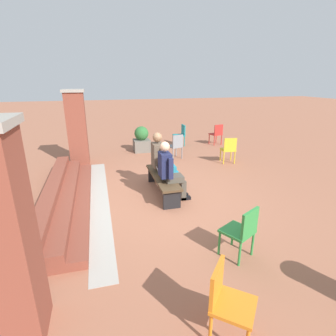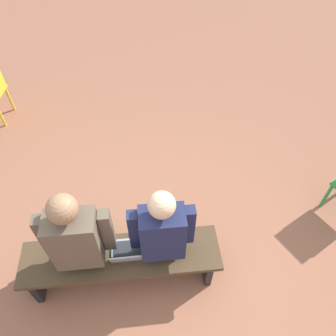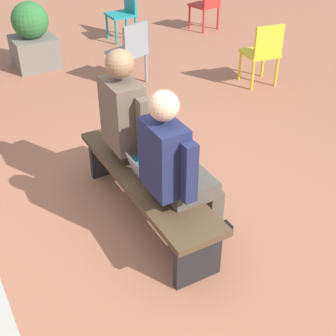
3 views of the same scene
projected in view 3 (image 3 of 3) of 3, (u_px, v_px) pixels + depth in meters
name	position (u px, v px, depth m)	size (l,w,h in m)	color
ground_plane	(147.00, 246.00, 3.75)	(60.00, 60.00, 0.00)	#9E6047
bench	(146.00, 185.00, 3.84)	(1.80, 0.44, 0.45)	#4C3823
person_student	(177.00, 168.00, 3.39)	(0.54, 0.69, 1.35)	#4C473D
person_adult	(136.00, 125.00, 3.88)	(0.58, 0.74, 1.41)	teal
laptop	(149.00, 175.00, 3.70)	(0.32, 0.29, 0.21)	#9EA0A5
plastic_chair_by_pillar	(125.00, 10.00, 7.73)	(0.42, 0.42, 0.84)	teal
plastic_chair_far_right	(207.00, 2.00, 8.15)	(0.49, 0.49, 0.84)	red
plastic_chair_foreground	(130.00, 49.00, 6.16)	(0.52, 0.52, 0.84)	gray
plastic_chair_near_bench_right	(263.00, 51.00, 6.12)	(0.48, 0.48, 0.84)	gold
planter	(33.00, 37.00, 6.71)	(0.60, 0.60, 0.94)	#6B665B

